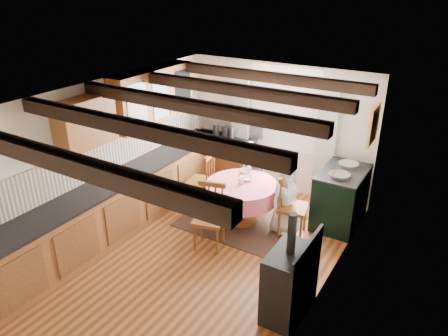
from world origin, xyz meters
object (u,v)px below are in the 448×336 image
Objects in this scene: chair_near at (209,218)px; child_far at (255,175)px; cast_iron_stove at (289,267)px; dining_table at (241,203)px; child_right at (285,199)px; chair_right at (293,205)px; cup at (242,181)px; aga_range at (341,197)px; chair_left at (201,180)px.

child_far is (-0.06, 1.60, 0.03)m from chair_near.
cast_iron_stove is 1.31× the size of child_far.
dining_table is at bearing 133.59° from cast_iron_stove.
chair_near is at bearing 76.12° from child_far.
chair_right is at bearing -83.27° from child_right.
chair_right reaches higher than cup.
cast_iron_stove reaches higher than dining_table.
chair_right is (0.94, 0.97, 0.01)m from chair_near.
cup is at bearing 71.41° from chair_near.
dining_table is 1.01× the size of child_right.
cast_iron_stove is 2.21m from cup.
cast_iron_stove reaches higher than chair_near.
child_far is 0.92× the size of child_right.
chair_near is 0.88× the size of child_right.
dining_table is 0.76m from child_right.
child_far is at bearing 125.42° from cast_iron_stove.
child_right is (-0.69, -0.69, 0.10)m from aga_range.
chair_near is 9.88× the size of cup.
cup is at bearing 133.54° from cast_iron_stove.
aga_range is at bearing 29.60° from dining_table.
aga_range reaches higher than dining_table.
cup is (-1.53, 1.61, 0.05)m from cast_iron_stove.
chair_right is 1.19m from child_far.
cast_iron_stove reaches higher than child_right.
cast_iron_stove reaches higher than chair_left.
dining_table is 11.37× the size of cup.
dining_table is 1.63m from aga_range.
aga_range is at bearing 97.70° from chair_left.
child_far is at bearing 99.42° from cup.
cast_iron_stove reaches higher than child_far.
chair_left is 2.94m from cast_iron_stove.
chair_near is 0.94m from cup.
chair_right is (1.75, -0.02, 0.00)m from chair_left.
dining_table is 1.12× the size of chair_left.
chair_right reaches higher than chair_near.
child_far is 1.03m from child_right.
child_far reaches higher than aga_range.
child_far is (-1.64, 2.31, -0.17)m from cast_iron_stove.
chair_near is 1.74m from cast_iron_stove.
chair_right is at bearing 4.94° from dining_table.
dining_table is 0.74m from child_far.
child_right is at bearing 8.05° from cup.
chair_right is 10.17× the size of cup.
chair_near is 0.97× the size of aga_range.
child_far is (-0.12, 0.71, 0.18)m from dining_table.
cup is at bearing 115.70° from dining_table.
chair_left is at bearing 174.12° from cup.
dining_table is at bearing 83.69° from chair_right.
chair_left reaches higher than dining_table.
chair_left reaches higher than cup.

